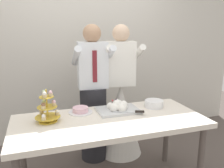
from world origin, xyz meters
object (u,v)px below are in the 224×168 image
cupcake_stand (47,109)px  person_groom (93,101)px  plate_stack (154,104)px  round_cake (80,110)px  person_bride (120,110)px  dessert_table (110,126)px  main_cake_tray (118,108)px

cupcake_stand → person_groom: 0.79m
cupcake_stand → plate_stack: cupcake_stand is taller
round_cake → person_bride: 0.77m
round_cake → plate_stack: bearing=-5.2°
person_groom → person_bride: same height
dessert_table → person_bride: bearing=62.5°
round_cake → person_groom: 0.48m
main_cake_tray → round_cake: size_ratio=1.78×
person_groom → person_bride: bearing=4.2°
dessert_table → person_groom: person_groom is taller
round_cake → dessert_table: bearing=-47.1°
main_cake_tray → person_groom: 0.52m
cupcake_stand → plate_stack: 1.12m
main_cake_tray → round_cake: (-0.38, 0.08, -0.02)m
cupcake_stand → main_cake_tray: 0.71m
dessert_table → person_bride: size_ratio=1.08×
dessert_table → main_cake_tray: 0.25m
cupcake_stand → dessert_table: bearing=-11.8°
dessert_table → plate_stack: bearing=17.7°
main_cake_tray → plate_stack: 0.41m
dessert_table → plate_stack: plate_stack is taller
round_cake → person_groom: person_groom is taller
main_cake_tray → round_cake: 0.39m
dessert_table → round_cake: 0.36m
round_cake → person_bride: person_bride is taller
main_cake_tray → person_groom: (-0.15, 0.49, -0.07)m
dessert_table → person_groom: 0.67m
plate_stack → person_bride: size_ratio=0.12×
plate_stack → person_bride: bearing=111.0°
plate_stack → person_groom: (-0.56, 0.49, -0.07)m
cupcake_stand → person_bride: person_bride is taller
dessert_table → cupcake_stand: bearing=168.2°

